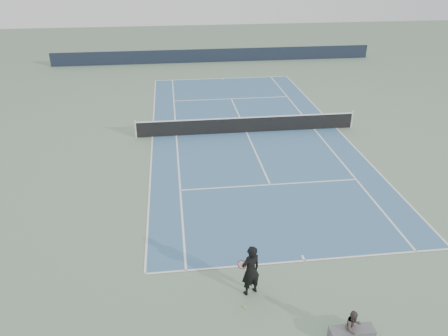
{
  "coord_description": "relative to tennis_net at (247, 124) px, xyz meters",
  "views": [
    {
      "loc": [
        -4.28,
        -23.5,
        9.74
      ],
      "look_at": [
        -2.16,
        -6.58,
        1.1
      ],
      "focal_mm": 35.0,
      "sensor_mm": 36.0,
      "label": 1
    }
  ],
  "objects": [
    {
      "name": "windscreen_far",
      "position": [
        0.0,
        17.88,
        0.1
      ],
      "size": [
        30.0,
        0.25,
        1.2
      ],
      "primitive_type": "cube",
      "color": "black",
      "rests_on": "ground"
    },
    {
      "name": "tennis_player",
      "position": [
        -2.16,
        -13.17,
        0.39
      ],
      "size": [
        0.85,
        0.7,
        1.78
      ],
      "color": "black",
      "rests_on": "ground"
    },
    {
      "name": "tennis_net",
      "position": [
        0.0,
        0.0,
        0.0
      ],
      "size": [
        12.9,
        0.1,
        1.07
      ],
      "color": "silver",
      "rests_on": "ground"
    },
    {
      "name": "court_surface",
      "position": [
        0.0,
        0.0,
        -0.5
      ],
      "size": [
        10.97,
        23.77,
        0.01
      ],
      "primitive_type": "cube",
      "color": "#3B658B",
      "rests_on": "ground"
    },
    {
      "name": "tennis_ball",
      "position": [
        -2.42,
        -13.82,
        -0.47
      ],
      "size": [
        0.07,
        0.07,
        0.07
      ],
      "primitive_type": "sphere",
      "color": "#B5D52B",
      "rests_on": "ground"
    },
    {
      "name": "ground",
      "position": [
        0.0,
        0.0,
        -0.5
      ],
      "size": [
        80.0,
        80.0,
        0.0
      ],
      "primitive_type": "plane",
      "color": "slate"
    },
    {
      "name": "spectator_bench",
      "position": [
        0.3,
        -15.34,
        -0.16
      ],
      "size": [
        1.3,
        0.75,
        1.06
      ],
      "color": "#56565B",
      "rests_on": "ground"
    }
  ]
}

